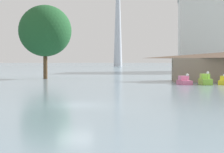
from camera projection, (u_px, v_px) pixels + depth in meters
ground_plane at (75, 105)px, 26.91m from camera, size 2000.00×2000.00×0.00m
pedal_boat_pink at (184, 81)px, 51.35m from camera, size 2.07×2.89×1.52m
pedal_boat_lime at (205, 80)px, 50.87m from camera, size 1.66×2.84×1.81m
shoreline_tree_tall_left at (45, 31)px, 68.25m from camera, size 9.45×9.45×13.21m
background_building_block at (223, 33)px, 117.25m from camera, size 26.87×20.07×23.72m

